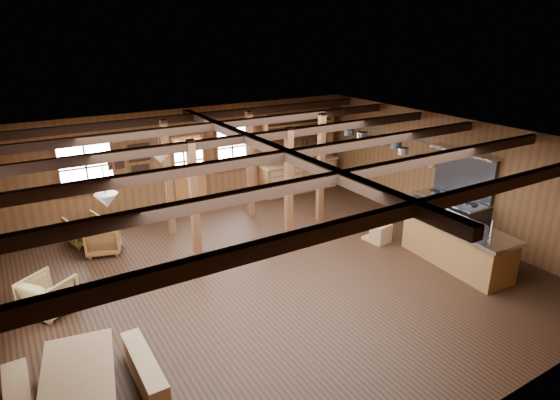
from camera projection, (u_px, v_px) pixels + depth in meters
name	position (u px, v px, depth m)	size (l,w,h in m)	color
room	(273.00, 213.00, 9.04)	(10.04, 9.04, 2.84)	black
ceiling_joists	(268.00, 147.00, 8.73)	(9.80, 8.82, 0.18)	black
timber_posts	(247.00, 181.00, 10.96)	(3.95, 2.35, 2.80)	#412412
back_door	(190.00, 179.00, 12.78)	(1.02, 0.08, 2.15)	brown
window_back_left	(86.00, 167.00, 11.27)	(1.32, 0.06, 1.32)	white
window_back_right	(232.00, 147.00, 13.17)	(1.02, 0.06, 1.32)	white
notice_boards	(132.00, 160.00, 11.79)	(1.08, 0.03, 0.90)	white
back_counter	(299.00, 172.00, 14.34)	(2.55, 0.60, 2.45)	brown
pendant_lamps	(137.00, 176.00, 8.44)	(1.86, 2.36, 0.66)	#303032
pot_rack	(384.00, 143.00, 10.63)	(0.45, 3.00, 0.46)	#303032
kitchen_island	(457.00, 244.00, 9.87)	(1.04, 2.55, 1.20)	brown
step_stool	(381.00, 234.00, 10.99)	(0.50, 0.36, 0.45)	#8F6341
commercial_range	(452.00, 211.00, 11.13)	(0.88, 1.72, 2.12)	#303032
dining_table	(83.00, 387.00, 6.23)	(1.62, 0.90, 0.57)	olive
bench_aisle	(145.00, 370.00, 6.65)	(0.28, 1.49, 0.41)	#8F6341
armchair_a	(84.00, 229.00, 10.96)	(0.71, 0.73, 0.66)	brown
armchair_b	(103.00, 239.00, 10.45)	(0.72, 0.74, 0.67)	brown
armchair_c	(49.00, 295.00, 8.25)	(0.74, 0.76, 0.69)	olive
counter_pot	(439.00, 209.00, 10.28)	(0.31, 0.31, 0.18)	#AFB1B6
bowl	(437.00, 221.00, 9.80)	(0.23, 0.23, 0.06)	silver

